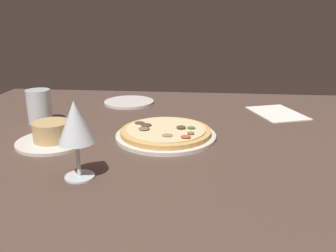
{
  "coord_description": "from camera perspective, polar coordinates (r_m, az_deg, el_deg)",
  "views": [
    {
      "loc": [
        -8.3,
        91.0,
        36.66
      ],
      "look_at": [
        0.51,
        0.89,
        7.0
      ],
      "focal_mm": 37.29,
      "sensor_mm": 36.0,
      "label": 1
    }
  ],
  "objects": [
    {
      "name": "water_glass",
      "position": [
        1.14,
        -20.27,
        2.79
      ],
      "size": [
        7.28,
        7.28,
        10.29
      ],
      "color": "silver",
      "rests_on": "dining_table"
    },
    {
      "name": "paper_menu",
      "position": [
        1.23,
        17.38,
        2.02
      ],
      "size": [
        19.86,
        23.04,
        0.3
      ],
      "primitive_type": "cube",
      "rotation": [
        0.0,
        0.0,
        0.34
      ],
      "color": "white",
      "rests_on": "dining_table"
    },
    {
      "name": "pizza_main",
      "position": [
        0.95,
        -0.37,
        -1.18
      ],
      "size": [
        27.37,
        27.37,
        3.38
      ],
      "color": "silver",
      "rests_on": "dining_table"
    },
    {
      "name": "ramekin_on_saucer",
      "position": [
        0.95,
        -18.41,
        -1.43
      ],
      "size": [
        18.67,
        18.67,
        5.8
      ],
      "color": "silver",
      "rests_on": "dining_table"
    },
    {
      "name": "dining_table",
      "position": [
        0.98,
        0.35,
        -2.63
      ],
      "size": [
        150.0,
        110.0,
        4.0
      ],
      "primitive_type": "cube",
      "color": "brown",
      "rests_on": "ground"
    },
    {
      "name": "side_plate",
      "position": [
        1.32,
        -6.38,
        3.91
      ],
      "size": [
        18.54,
        18.54,
        0.9
      ],
      "primitive_type": "cylinder",
      "color": "silver",
      "rests_on": "dining_table"
    },
    {
      "name": "wine_glass_far",
      "position": [
        0.71,
        -14.92,
        0.17
      ],
      "size": [
        7.31,
        7.31,
        16.4
      ],
      "color": "silver",
      "rests_on": "dining_table"
    }
  ]
}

